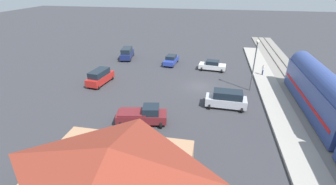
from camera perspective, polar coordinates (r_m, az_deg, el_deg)
The scene contains 12 objects.
ground_plane at distance 35.21m, azimuth 7.53°, elevation 1.48°, with size 200.00×200.00×0.00m, color #38383D.
railway_track at distance 37.28m, azimuth 29.50°, elevation -0.26°, with size 4.80×70.00×0.30m.
platform at distance 36.12m, azimuth 23.55°, elevation 0.34°, with size 3.20×46.00×0.30m.
station_building at distance 16.29m, azimuth -13.22°, elevation -20.08°, with size 10.34×8.40×5.47m.
pedestrian_on_platform at distance 41.03m, azimuth 22.02°, elevation 5.27°, with size 0.36×0.36×1.71m.
suv_red at distance 36.82m, azimuth -16.15°, elevation 3.70°, with size 2.58×5.11×2.22m.
suv_silver at distance 29.60m, azimuth 13.97°, elevation -1.55°, with size 4.96×2.53×2.22m.
suv_navy at distance 47.82m, azimuth -9.90°, elevation 9.36°, with size 2.73×5.15×2.22m.
sedan_blue at distance 43.95m, azimuth 0.77°, elevation 7.91°, with size 2.27×4.66×1.74m.
pickup_maroon at distance 25.80m, azimuth -6.13°, elevation -5.49°, with size 5.66×3.22×2.14m.
sedan_white at distance 41.68m, azimuth 10.68°, elevation 6.46°, with size 4.66×2.62×1.74m.
light_pole_near_platform at distance 34.01m, azimuth 20.26°, elevation 7.51°, with size 0.44×0.44×7.25m.
Camera 1 is at (-1.52, 32.11, 14.35)m, focal length 25.20 mm.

